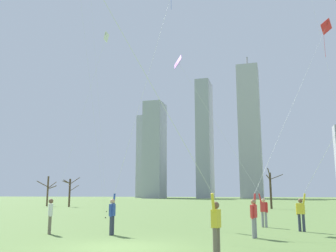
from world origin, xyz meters
name	(u,v)px	position (x,y,z in m)	size (l,w,h in m)	color
ground_plane	(121,248)	(0.00, 0.00, 0.00)	(400.00, 400.00, 0.00)	#5B7A3D
kite_flyer_midfield_left_red	(279,151)	(5.59, 6.88, 4.00)	(6.06, 13.22, 15.34)	gray
kite_flyer_foreground_left_blue	(124,171)	(-1.76, 4.29, 2.96)	(1.95, 6.32, 16.11)	#33384C
kite_flyer_far_back_yellow	(193,181)	(3.01, -1.88, 2.21)	(4.63, 6.99, 11.53)	#726656
kite_flyer_midfield_right_teal	(321,172)	(7.54, 6.97, 2.91)	(5.81, 3.69, 11.60)	#33384C
kite_flyer_midfield_center_purple	(240,169)	(3.35, 10.15, 3.32)	(6.37, 3.63, 12.04)	gray
bystander_strolling_midfield	(50,214)	(-4.94, 3.08, 0.90)	(0.36, 0.43, 1.62)	#726656
distant_kite_drifting_right_white	(101,53)	(-8.93, 15.58, 14.15)	(6.58, 2.78, 16.06)	white
bare_tree_left_of_center	(70,191)	(-23.04, 35.05, 2.29)	(2.43, 3.16, 4.21)	#4C3828
bare_tree_far_right_edge	(271,188)	(4.84, 35.74, 2.56)	(2.06, 1.94, 4.96)	#423326
bare_tree_right_of_center	(48,190)	(-27.95, 36.96, 2.42)	(2.62, 1.87, 4.50)	brown
skyline_squat_block	(150,156)	(-50.97, 153.41, 19.53)	(11.55, 8.78, 45.94)	#9EA3AD
skyline_short_annex	(250,131)	(-3.36, 142.88, 27.78)	(8.88, 11.95, 60.49)	#B2B2B7
skyline_mid_tower_right	(155,150)	(-41.40, 130.62, 19.73)	(7.47, 10.32, 39.45)	#9EA3AD
skyline_slender_spire	(205,139)	(-21.57, 137.02, 24.45)	(5.75, 11.25, 48.91)	#9EA3AD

